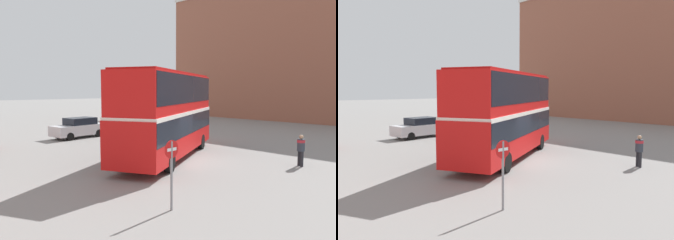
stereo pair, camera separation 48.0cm
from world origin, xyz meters
TOP-DOWN VIEW (x-y plane):
  - ground_plane at (0.00, 0.00)m, footprint 240.00×240.00m
  - building_row_right at (29.23, 7.70)m, footprint 9.19×35.83m
  - double_decker_bus at (-0.10, 1.57)m, footprint 10.60×7.13m
  - pedestrian_foreground at (3.35, -4.64)m, footprint 0.55×0.55m
  - parked_car_kerb_far at (0.22, 12.41)m, footprint 4.54×2.26m
  - no_entry_sign at (-5.75, -4.43)m, footprint 0.59×0.08m

SIDE VIEW (x-z plane):
  - ground_plane at x=0.00m, z-range 0.00..0.00m
  - parked_car_kerb_far at x=0.22m, z-range 0.00..1.64m
  - pedestrian_foreground at x=3.35m, z-range 0.18..1.81m
  - no_entry_sign at x=-5.75m, z-range 0.38..2.69m
  - double_decker_bus at x=-0.10m, z-range 0.34..5.22m
  - building_row_right at x=29.23m, z-range 0.01..18.09m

